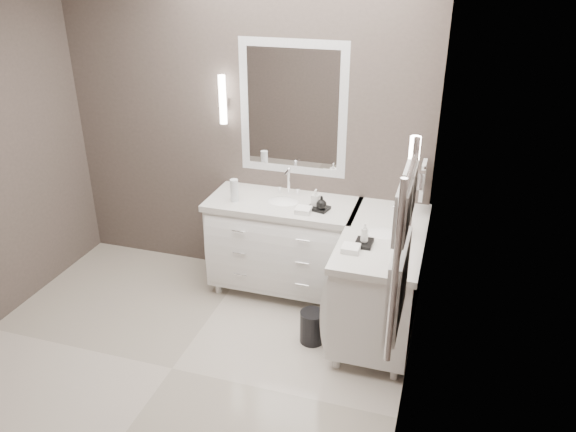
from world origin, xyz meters
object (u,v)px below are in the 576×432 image
(vanity_right, at_px, (381,276))
(towel_ladder, at_px, (400,257))
(waste_bin, at_px, (312,327))
(vanity_back, at_px, (283,241))

(vanity_right, bearing_deg, towel_ladder, -80.16)
(towel_ladder, relative_size, waste_bin, 3.46)
(towel_ladder, bearing_deg, waste_bin, 124.03)
(vanity_back, distance_m, towel_ladder, 2.16)
(vanity_right, xyz_separation_m, waste_bin, (-0.45, -0.30, -0.36))
(vanity_back, bearing_deg, waste_bin, -55.78)
(vanity_back, bearing_deg, vanity_right, -20.38)
(towel_ladder, bearing_deg, vanity_right, 99.84)
(vanity_back, distance_m, vanity_right, 0.93)
(towel_ladder, distance_m, waste_bin, 1.75)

